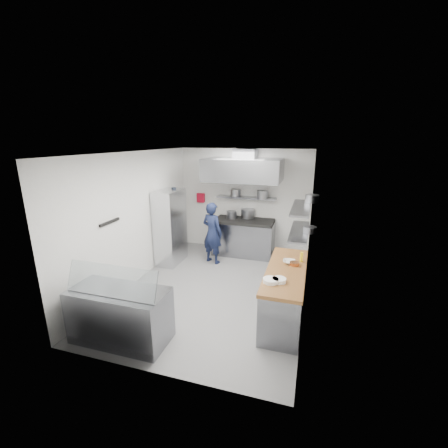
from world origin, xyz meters
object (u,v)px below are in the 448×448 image
(display_case, at_px, (120,315))
(chef, at_px, (212,233))
(wire_rack, at_px, (170,227))
(gas_range, at_px, (244,238))

(display_case, bearing_deg, chef, 83.74)
(wire_rack, relative_size, display_case, 1.23)
(gas_range, relative_size, chef, 1.03)
(wire_rack, bearing_deg, gas_range, 33.36)
(chef, xyz_separation_m, wire_rack, (-1.01, -0.28, 0.15))
(display_case, bearing_deg, gas_range, 76.49)
(gas_range, height_order, wire_rack, wire_rack)
(gas_range, relative_size, display_case, 1.07)
(wire_rack, distance_m, display_case, 3.13)
(chef, distance_m, wire_rack, 1.06)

